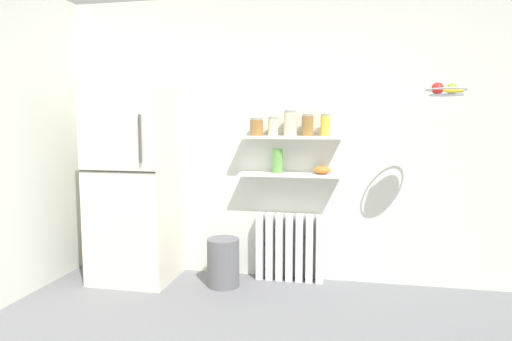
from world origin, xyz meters
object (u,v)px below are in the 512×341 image
(shelf_bowl, at_px, (322,170))
(hanging_fruit_basket, at_px, (446,90))
(storage_jar_1, at_px, (273,126))
(storage_jar_3, at_px, (308,125))
(storage_jar_2, at_px, (290,123))
(refrigerator, at_px, (135,185))
(storage_jar_0, at_px, (256,127))
(storage_jar_4, at_px, (325,125))
(radiator, at_px, (290,247))
(vase, at_px, (278,161))
(trash_bin, at_px, (223,262))

(shelf_bowl, relative_size, hanging_fruit_basket, 0.53)
(storage_jar_1, xyz_separation_m, storage_jar_3, (0.31, 0.00, 0.01))
(storage_jar_2, relative_size, storage_jar_3, 1.15)
(storage_jar_1, relative_size, storage_jar_3, 0.88)
(refrigerator, distance_m, storage_jar_0, 1.24)
(hanging_fruit_basket, bearing_deg, shelf_bowl, 155.37)
(storage_jar_4, height_order, hanging_fruit_basket, hanging_fruit_basket)
(storage_jar_0, distance_m, storage_jar_3, 0.46)
(hanging_fruit_basket, bearing_deg, radiator, 159.50)
(storage_jar_0, xyz_separation_m, storage_jar_1, (0.15, 0.00, 0.00))
(storage_jar_3, bearing_deg, radiator, 168.92)
(refrigerator, distance_m, storage_jar_2, 1.53)
(storage_jar_2, bearing_deg, radiator, 90.00)
(storage_jar_2, bearing_deg, refrigerator, -171.87)
(radiator, relative_size, storage_jar_1, 3.64)
(storage_jar_1, xyz_separation_m, shelf_bowl, (0.44, -0.00, -0.38))
(vase, height_order, trash_bin, vase)
(storage_jar_2, bearing_deg, shelf_bowl, -0.00)
(storage_jar_2, distance_m, trash_bin, 1.37)
(refrigerator, bearing_deg, shelf_bowl, 6.77)
(vase, bearing_deg, refrigerator, -171.18)
(shelf_bowl, xyz_separation_m, trash_bin, (-0.85, -0.23, -0.82))
(storage_jar_0, bearing_deg, storage_jar_4, 0.00)
(storage_jar_0, relative_size, storage_jar_3, 0.83)
(refrigerator, bearing_deg, storage_jar_3, 7.34)
(trash_bin, bearing_deg, radiator, 24.62)
(shelf_bowl, bearing_deg, trash_bin, -164.99)
(refrigerator, relative_size, vase, 8.04)
(storage_jar_2, height_order, hanging_fruit_basket, hanging_fruit_basket)
(storage_jar_4, bearing_deg, hanging_fruit_basket, -25.10)
(storage_jar_0, xyz_separation_m, storage_jar_2, (0.31, 0.00, 0.03))
(storage_jar_0, distance_m, shelf_bowl, 0.70)
(storage_jar_0, distance_m, trash_bin, 1.25)
(storage_jar_3, height_order, hanging_fruit_basket, hanging_fruit_basket)
(vase, bearing_deg, shelf_bowl, 0.00)
(storage_jar_1, xyz_separation_m, hanging_fruit_basket, (1.35, -0.42, 0.27))
(refrigerator, bearing_deg, storage_jar_1, 9.10)
(storage_jar_4, bearing_deg, vase, 180.00)
(storage_jar_1, relative_size, storage_jar_4, 0.88)
(radiator, relative_size, trash_bin, 1.45)
(storage_jar_2, height_order, storage_jar_3, storage_jar_2)
(vase, distance_m, shelf_bowl, 0.41)
(refrigerator, bearing_deg, radiator, 9.32)
(storage_jar_0, height_order, storage_jar_3, storage_jar_3)
(shelf_bowl, bearing_deg, storage_jar_1, 180.00)
(radiator, bearing_deg, storage_jar_0, -174.41)
(storage_jar_1, relative_size, vase, 0.78)
(storage_jar_2, bearing_deg, trash_bin, -157.96)
(radiator, distance_m, hanging_fruit_basket, 1.88)
(storage_jar_3, xyz_separation_m, vase, (-0.27, -0.00, -0.32))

